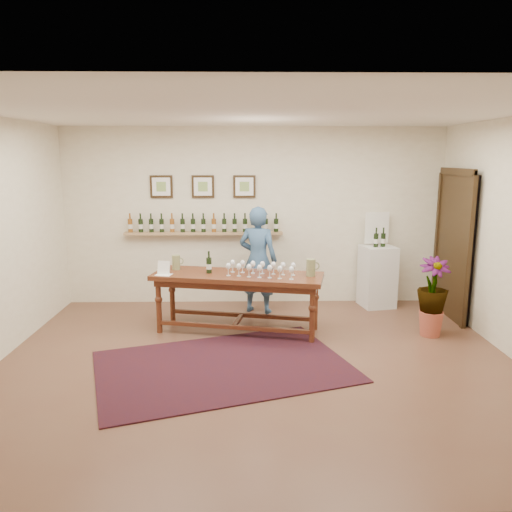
{
  "coord_description": "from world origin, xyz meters",
  "views": [
    {
      "loc": [
        -0.12,
        -5.41,
        2.34
      ],
      "look_at": [
        0.0,
        0.8,
        1.1
      ],
      "focal_mm": 35.0,
      "sensor_mm": 36.0,
      "label": 1
    }
  ],
  "objects_px": {
    "potted_plant": "(432,297)",
    "person": "(258,260)",
    "tasting_table": "(238,283)",
    "display_pedestal": "(377,276)"
  },
  "relations": [
    {
      "from": "tasting_table",
      "to": "display_pedestal",
      "type": "distance_m",
      "value": 2.47
    },
    {
      "from": "tasting_table",
      "to": "display_pedestal",
      "type": "xyz_separation_m",
      "value": [
        2.19,
        1.13,
        -0.2
      ]
    },
    {
      "from": "display_pedestal",
      "to": "tasting_table",
      "type": "bearing_deg",
      "value": -152.65
    },
    {
      "from": "tasting_table",
      "to": "potted_plant",
      "type": "height_order",
      "value": "potted_plant"
    },
    {
      "from": "tasting_table",
      "to": "person",
      "type": "relative_size",
      "value": 1.46
    },
    {
      "from": "potted_plant",
      "to": "person",
      "type": "xyz_separation_m",
      "value": [
        -2.27,
        1.09,
        0.28
      ]
    },
    {
      "from": "tasting_table",
      "to": "display_pedestal",
      "type": "bearing_deg",
      "value": 39.35
    },
    {
      "from": "person",
      "to": "tasting_table",
      "type": "bearing_deg",
      "value": 91.15
    },
    {
      "from": "display_pedestal",
      "to": "potted_plant",
      "type": "bearing_deg",
      "value": -74.46
    },
    {
      "from": "potted_plant",
      "to": "tasting_table",
      "type": "bearing_deg",
      "value": 175.06
    }
  ]
}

